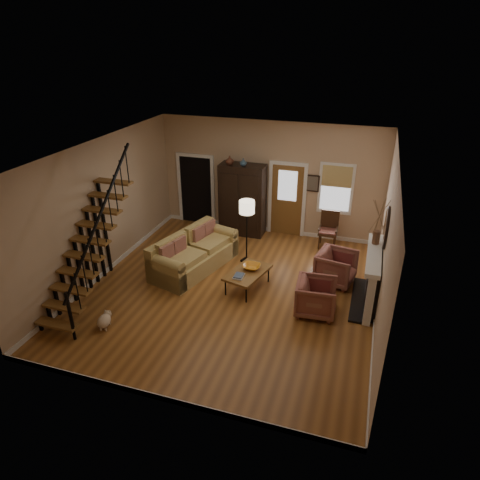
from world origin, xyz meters
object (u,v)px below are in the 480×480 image
(coffee_table, at_px, (248,280))
(armchair_left, at_px, (316,297))
(armchair_right, at_px, (336,267))
(armoire, at_px, (242,200))
(sofa, at_px, (195,252))
(floor_lamp, at_px, (247,232))
(side_chair, at_px, (328,230))

(coffee_table, bearing_deg, armchair_left, -16.00)
(armchair_right, bearing_deg, armchair_left, 180.00)
(armoire, bearing_deg, coffee_table, -70.39)
(sofa, height_order, armchair_left, sofa)
(coffee_table, xyz_separation_m, floor_lamp, (-0.41, 1.26, 0.62))
(armchair_left, distance_m, armchair_right, 1.42)
(coffee_table, bearing_deg, sofa, 161.87)
(coffee_table, bearing_deg, armchair_right, 25.26)
(side_chair, bearing_deg, coffee_table, -118.90)
(armoire, bearing_deg, side_chair, -4.48)
(armoire, xyz_separation_m, armchair_right, (2.98, -2.02, -0.65))
(armoire, bearing_deg, armchair_left, -51.47)
(armoire, xyz_separation_m, side_chair, (2.55, -0.20, -0.54))
(armchair_left, bearing_deg, armchair_right, -14.90)
(sofa, height_order, side_chair, side_chair)
(floor_lamp, bearing_deg, armchair_left, -39.90)
(sofa, xyz_separation_m, armchair_left, (3.23, -0.99, -0.07))
(armoire, distance_m, armchair_left, 4.41)
(sofa, height_order, floor_lamp, floor_lamp)
(sofa, bearing_deg, coffee_table, -2.49)
(sofa, bearing_deg, side_chair, 51.58)
(armoire, height_order, armchair_right, armoire)
(armoire, distance_m, sofa, 2.54)
(side_chair, bearing_deg, armoire, 175.52)
(coffee_table, bearing_deg, side_chair, 61.10)
(armchair_left, xyz_separation_m, side_chair, (-0.16, 3.21, 0.12))
(sofa, relative_size, floor_lamp, 1.43)
(armoire, bearing_deg, armchair_right, -34.13)
(armchair_left, bearing_deg, coffee_table, 69.82)
(floor_lamp, bearing_deg, armchair_right, -8.39)
(armchair_left, relative_size, armchair_right, 0.96)
(coffee_table, distance_m, armchair_right, 2.14)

